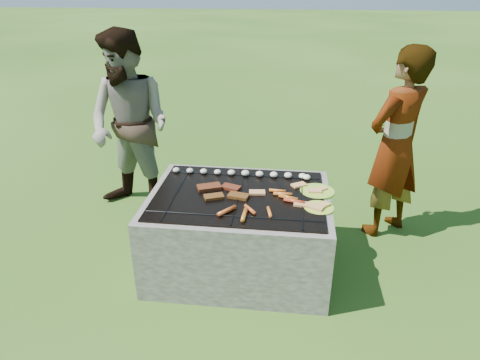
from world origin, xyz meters
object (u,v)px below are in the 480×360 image
Objects in this scene: plate_near at (319,208)px; cook at (396,145)px; plate_far at (317,191)px; fire_pit at (239,233)px; bystander at (130,126)px.

plate_near is 0.15× the size of cook.
cook reaches higher than plate_far.
fire_pit is 5.55× the size of plate_near.
plate_near is 1.89m from bystander.
bystander reaches higher than plate_near.
plate_far is 0.25m from plate_near.
bystander is at bearing -42.71° from cook.
plate_near is 1.03m from cook.
fire_pit is 0.66m from plate_far.
plate_far is 0.86m from cook.
plate_far is 1.78m from bystander.
cook is (1.20, 0.66, 0.51)m from fire_pit.
fire_pit is at bearing -10.61° from cook.
cook is (0.64, 0.54, 0.18)m from plate_far.
cook is (0.64, 0.79, 0.18)m from plate_near.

